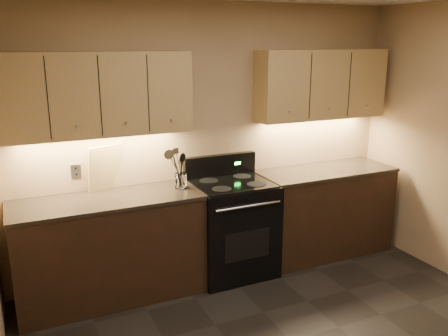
{
  "coord_description": "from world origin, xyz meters",
  "views": [
    {
      "loc": [
        -1.8,
        -2.21,
        2.23
      ],
      "look_at": [
        -0.11,
        1.45,
        1.15
      ],
      "focal_mm": 38.0,
      "sensor_mm": 36.0,
      "label": 1
    }
  ],
  "objects": [
    {
      "name": "counter_left",
      "position": [
        -1.1,
        1.7,
        0.47
      ],
      "size": [
        1.62,
        0.62,
        0.93
      ],
      "color": "black",
      "rests_on": "ground"
    },
    {
      "name": "outlet_plate",
      "position": [
        -1.3,
        1.99,
        1.12
      ],
      "size": [
        0.08,
        0.01,
        0.12
      ],
      "primitive_type": "cube",
      "color": "#B2B5BA",
      "rests_on": "wall_back"
    },
    {
      "name": "stove",
      "position": [
        0.08,
        1.68,
        0.48
      ],
      "size": [
        0.76,
        0.68,
        1.14
      ],
      "color": "black",
      "rests_on": "ground"
    },
    {
      "name": "utensil_crock",
      "position": [
        -0.42,
        1.72,
        0.99
      ],
      "size": [
        0.12,
        0.12,
        0.14
      ],
      "color": "white",
      "rests_on": "counter_left"
    },
    {
      "name": "steel_spatula",
      "position": [
        -0.4,
        1.73,
        1.13
      ],
      "size": [
        0.16,
        0.12,
        0.38
      ],
      "primitive_type": null,
      "rotation": [
        0.02,
        -0.16,
        -0.3
      ],
      "color": "silver",
      "rests_on": "utensil_crock"
    },
    {
      "name": "wall_back",
      "position": [
        0.0,
        2.0,
        1.3
      ],
      "size": [
        4.0,
        0.04,
        2.6
      ],
      "primitive_type": "cube",
      "color": "tan",
      "rests_on": "ground"
    },
    {
      "name": "black_spoon",
      "position": [
        -0.43,
        1.74,
        1.1
      ],
      "size": [
        0.08,
        0.12,
        0.32
      ],
      "primitive_type": null,
      "rotation": [
        0.2,
        0.05,
        0.07
      ],
      "color": "black",
      "rests_on": "utensil_crock"
    },
    {
      "name": "wooden_spoon",
      "position": [
        -0.44,
        1.72,
        1.09
      ],
      "size": [
        0.1,
        0.09,
        0.29
      ],
      "primitive_type": null,
      "rotation": [
        -0.05,
        0.14,
        0.21
      ],
      "color": "tan",
      "rests_on": "utensil_crock"
    },
    {
      "name": "cutting_board",
      "position": [
        -1.05,
        1.96,
        1.13
      ],
      "size": [
        0.33,
        0.16,
        0.41
      ],
      "primitive_type": "cube",
      "rotation": [
        0.13,
        0.0,
        0.31
      ],
      "color": "tan",
      "rests_on": "counter_left"
    },
    {
      "name": "upper_cab_left",
      "position": [
        -1.1,
        1.85,
        1.8
      ],
      "size": [
        1.6,
        0.3,
        0.7
      ],
      "primitive_type": "cube",
      "color": "tan",
      "rests_on": "wall_back"
    },
    {
      "name": "upper_cab_right",
      "position": [
        1.18,
        1.85,
        1.8
      ],
      "size": [
        1.44,
        0.3,
        0.7
      ],
      "primitive_type": "cube",
      "color": "tan",
      "rests_on": "wall_back"
    },
    {
      "name": "steel_skimmer",
      "position": [
        -0.39,
        1.71,
        1.13
      ],
      "size": [
        0.24,
        0.11,
        0.37
      ],
      "primitive_type": null,
      "rotation": [
        -0.01,
        -0.43,
        -0.06
      ],
      "color": "silver",
      "rests_on": "utensil_crock"
    },
    {
      "name": "black_turner",
      "position": [
        -0.42,
        1.71,
        1.12
      ],
      "size": [
        0.17,
        0.17,
        0.37
      ],
      "primitive_type": null,
      "rotation": [
        -0.24,
        -0.13,
        0.31
      ],
      "color": "black",
      "rests_on": "utensil_crock"
    },
    {
      "name": "counter_right",
      "position": [
        1.18,
        1.7,
        0.47
      ],
      "size": [
        1.46,
        0.62,
        0.93
      ],
      "color": "black",
      "rests_on": "ground"
    }
  ]
}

